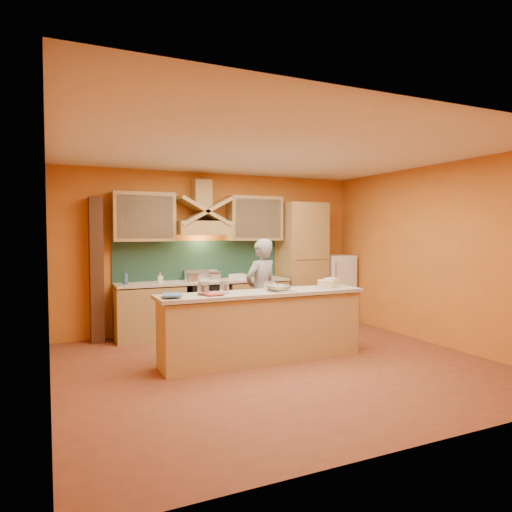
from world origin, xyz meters
name	(u,v)px	position (x,y,z in m)	size (l,w,h in m)	color
floor	(279,365)	(0.00, 0.00, 0.00)	(5.50, 5.00, 0.01)	brown
ceiling	(280,151)	(0.00, 0.00, 2.80)	(5.50, 5.00, 0.01)	white
wall_back	(215,252)	(0.00, 2.50, 1.40)	(5.50, 0.02, 2.80)	orange
wall_front	(424,276)	(0.00, -2.50, 1.40)	(5.50, 0.02, 2.80)	orange
wall_left	(48,266)	(-2.75, 0.00, 1.40)	(0.02, 5.00, 2.80)	orange
wall_right	(436,255)	(2.75, 0.00, 1.40)	(0.02, 5.00, 2.80)	orange
base_cabinet_left	(149,313)	(-1.25, 2.20, 0.43)	(1.10, 0.60, 0.86)	#A5824B
base_cabinet_right	(255,305)	(0.65, 2.20, 0.43)	(1.10, 0.60, 0.86)	#A5824B
counter_top	(205,282)	(-0.30, 2.20, 0.90)	(3.00, 0.62, 0.04)	#BBB29E
stove	(205,308)	(-0.30, 2.20, 0.45)	(0.60, 0.58, 0.90)	black
backsplash	(199,260)	(-0.30, 2.48, 1.25)	(3.00, 0.03, 0.70)	#19382C
range_hood	(203,228)	(-0.30, 2.25, 1.82)	(0.92, 0.50, 0.24)	#A5824B
hood_chimney	(201,195)	(-0.30, 2.35, 2.40)	(0.30, 0.30, 0.50)	#A5824B
upper_cabinet_left	(144,217)	(-1.30, 2.33, 2.00)	(1.00, 0.35, 0.80)	#A5824B
upper_cabinet_right	(254,218)	(0.70, 2.33, 2.00)	(1.00, 0.35, 0.80)	#A5824B
pantry_column	(303,264)	(1.65, 2.20, 1.15)	(0.80, 0.60, 2.30)	#A5824B
fridge	(336,288)	(2.40, 2.20, 0.65)	(0.58, 0.60, 1.30)	white
trim_column_left	(96,270)	(-2.05, 2.35, 1.15)	(0.20, 0.30, 2.30)	#472816
island_body	(263,328)	(-0.10, 0.30, 0.44)	(2.80, 0.55, 0.88)	tan
island_top	(263,293)	(-0.10, 0.30, 0.92)	(2.90, 0.62, 0.05)	#BBB29E
person	(261,292)	(0.24, 1.08, 0.82)	(0.60, 0.39, 1.65)	gray
pot_large	(194,278)	(-0.52, 2.10, 0.97)	(0.22, 0.22, 0.15)	silver
pot_small	(215,277)	(-0.06, 2.34, 0.96)	(0.21, 0.21, 0.12)	silver
soap_bottle_a	(160,278)	(-1.09, 2.11, 1.01)	(0.08, 0.08, 0.17)	silver
soap_bottle_b	(125,277)	(-1.63, 2.17, 1.03)	(0.09, 0.09, 0.23)	#305584
bowl_back	(265,276)	(0.79, 2.06, 0.96)	(0.26, 0.26, 0.08)	silver
dish_rack	(238,277)	(0.30, 2.18, 0.96)	(0.25, 0.20, 0.09)	silver
book_lower	(204,294)	(-0.96, 0.25, 0.96)	(0.23, 0.31, 0.03)	#C24B45
book_upper	(163,295)	(-1.48, 0.26, 0.98)	(0.23, 0.31, 0.02)	teal
jar_large	(203,289)	(-0.94, 0.30, 1.03)	(0.15, 0.15, 0.17)	silver
jar_small	(225,288)	(-0.64, 0.32, 1.02)	(0.12, 0.12, 0.15)	white
kitchen_scale	(270,286)	(0.05, 0.39, 1.00)	(0.12, 0.12, 0.10)	silver
mixing_bowl	(279,288)	(0.11, 0.24, 0.98)	(0.32, 0.32, 0.08)	white
cloth	(285,291)	(0.18, 0.17, 0.95)	(0.25, 0.19, 0.02)	beige
grocery_bag_a	(331,283)	(1.03, 0.33, 1.01)	(0.21, 0.16, 0.13)	beige
grocery_bag_b	(325,284)	(0.84, 0.21, 1.01)	(0.20, 0.15, 0.12)	beige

